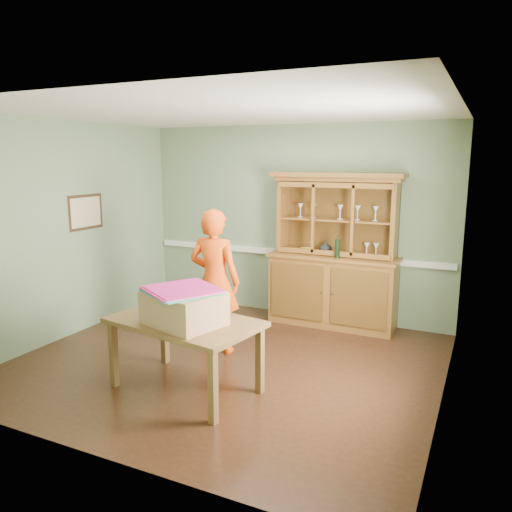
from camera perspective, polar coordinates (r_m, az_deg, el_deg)
The scene contains 14 objects.
floor at distance 5.70m, azimuth -3.31°, elevation -12.01°, with size 4.50×4.50×0.00m, color #3F2314.
ceiling at distance 5.27m, azimuth -3.65°, elevation 16.13°, with size 4.50×4.50×0.00m, color white.
wall_back at distance 7.12m, azimuth 4.31°, elevation 3.92°, with size 4.50×4.50×0.00m, color gray.
wall_left at distance 6.69m, azimuth -20.65°, elevation 2.77°, with size 4.00×4.00×0.00m, color gray.
wall_right at distance 4.69m, azimuth 21.42°, elevation -0.57°, with size 4.00×4.00×0.00m, color gray.
wall_front at distance 3.73m, azimuth -18.42°, elevation -3.22°, with size 4.50×4.50×0.00m, color gray.
chair_rail at distance 7.17m, azimuth 4.18°, elevation 0.32°, with size 4.41×0.05×0.08m, color white.
framed_map at distance 6.86m, azimuth -18.85°, elevation 4.77°, with size 0.03×0.60×0.46m.
window_panel at distance 4.37m, azimuth 21.00°, elevation 0.65°, with size 0.03×0.96×1.36m.
china_hutch at distance 6.80m, azimuth 8.86°, elevation -1.89°, with size 1.75×0.58×2.06m.
dining_table at distance 4.90m, azimuth -8.14°, elevation -8.16°, with size 1.55×1.08×0.71m.
cardboard_box at distance 4.70m, azimuth -8.23°, elevation -5.90°, with size 0.67×0.54×0.31m, color #AA7957.
kite_stack at distance 4.63m, azimuth -8.20°, elevation -3.87°, with size 0.80×0.80×0.04m.
person at distance 5.79m, azimuth -4.74°, elevation -2.87°, with size 0.61×0.40×1.68m, color #FA4F0F.
Camera 1 is at (2.53, -4.59, 2.24)m, focal length 35.00 mm.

